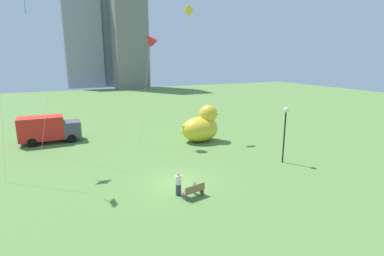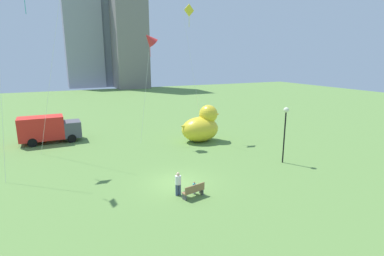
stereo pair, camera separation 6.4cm
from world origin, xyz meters
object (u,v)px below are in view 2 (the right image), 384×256
object	(u,v)px
person_adult	(178,183)
kite_red	(150,39)
park_bench	(194,191)
person_child	(194,187)
giant_inflatable_duck	(201,126)
lamppost	(285,122)
kite_yellow	(190,17)
box_truck	(49,129)
kite_teal	(26,1)

from	to	relation	value
person_adult	kite_red	bearing A→B (deg)	79.82
park_bench	person_child	xyz separation A→B (m)	(0.24, 0.45, 0.00)
giant_inflatable_duck	lamppost	size ratio (longest dim) A/B	0.98
park_bench	person_adult	size ratio (longest dim) A/B	1.01
person_child	kite_red	world-z (taller)	kite_red
person_child	kite_yellow	bearing A→B (deg)	66.68
giant_inflatable_duck	box_truck	distance (m)	16.26
person_adult	box_truck	bearing A→B (deg)	113.72
person_child	kite_yellow	world-z (taller)	kite_yellow
park_bench	kite_red	xyz separation A→B (m)	(1.46, 13.31, 10.16)
lamppost	kite_red	size ratio (longest dim) A/B	0.42
park_bench	lamppost	xyz separation A→B (m)	(9.82, 2.77, 3.14)
person_child	kite_red	size ratio (longest dim) A/B	0.08
giant_inflatable_duck	lamppost	bearing A→B (deg)	-69.86
park_bench	giant_inflatable_duck	world-z (taller)	giant_inflatable_duck
lamppost	kite_yellow	bearing A→B (deg)	107.47
person_adult	kite_teal	xyz separation A→B (m)	(-8.07, 11.02, 12.25)
kite_teal	lamppost	bearing A→B (deg)	-25.63
person_adult	box_truck	size ratio (longest dim) A/B	0.26
kite_yellow	kite_red	bearing A→B (deg)	-168.56
box_truck	kite_red	distance (m)	14.38
lamppost	kite_teal	size ratio (longest dim) A/B	0.33
park_bench	kite_yellow	size ratio (longest dim) A/B	0.11
giant_inflatable_duck	kite_red	distance (m)	10.38
kite_yellow	kite_teal	bearing A→B (deg)	-170.46
kite_teal	person_child	bearing A→B (deg)	-51.08
park_bench	person_child	world-z (taller)	park_bench
kite_teal	box_truck	bearing A→B (deg)	86.52
box_truck	park_bench	bearing A→B (deg)	-65.01
kite_yellow	giant_inflatable_duck	bearing A→B (deg)	-83.15
lamppost	kite_red	bearing A→B (deg)	128.41
giant_inflatable_duck	kite_red	bearing A→B (deg)	163.71
person_adult	kite_teal	world-z (taller)	kite_teal
park_bench	box_truck	distance (m)	20.09
park_bench	kite_red	distance (m)	16.81
person_adult	lamppost	xyz separation A→B (m)	(10.62, 2.06, 2.73)
person_adult	giant_inflatable_duck	distance (m)	13.33
person_adult	person_child	xyz separation A→B (m)	(1.04, -0.26, -0.40)
person_adult	kite_yellow	world-z (taller)	kite_yellow
giant_inflatable_duck	kite_yellow	size ratio (longest dim) A/B	0.33
kite_red	person_child	bearing A→B (deg)	-95.41
box_truck	kite_teal	distance (m)	13.35
kite_teal	person_adult	bearing A→B (deg)	-53.80
person_child	park_bench	bearing A→B (deg)	-118.27
kite_yellow	kite_teal	distance (m)	15.28
kite_red	park_bench	bearing A→B (deg)	-96.26
park_bench	kite_teal	xyz separation A→B (m)	(-8.87, 11.74, 12.65)
box_truck	kite_teal	world-z (taller)	kite_teal
park_bench	giant_inflatable_duck	distance (m)	13.56
box_truck	kite_red	xyz separation A→B (m)	(9.94, -4.88, 9.18)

